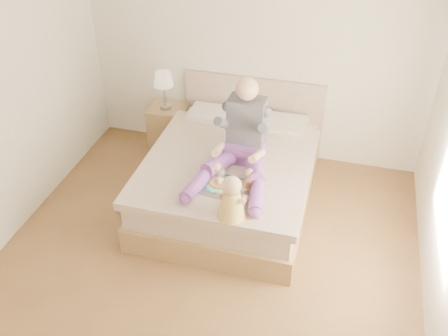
% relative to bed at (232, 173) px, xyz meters
% --- Properties ---
extents(room, '(4.02, 4.22, 2.71)m').
position_rel_bed_xyz_m(room, '(0.08, -1.08, 1.19)').
color(room, brown).
rests_on(room, ground).
extents(bed, '(1.70, 2.18, 1.00)m').
position_rel_bed_xyz_m(bed, '(0.00, 0.00, 0.00)').
color(bed, olive).
rests_on(bed, ground).
extents(nightstand, '(0.49, 0.44, 0.57)m').
position_rel_bed_xyz_m(nightstand, '(-1.03, 0.80, -0.03)').
color(nightstand, olive).
rests_on(nightstand, ground).
extents(lamp, '(0.24, 0.24, 0.48)m').
position_rel_bed_xyz_m(lamp, '(-1.04, 0.75, 0.62)').
color(lamp, '#A9AAB0').
rests_on(lamp, nightstand).
extents(adult, '(0.78, 1.10, 0.92)m').
position_rel_bed_xyz_m(adult, '(0.14, -0.23, 0.56)').
color(adult, '#70388E').
rests_on(adult, bed).
extents(tray, '(0.51, 0.42, 0.13)m').
position_rel_bed_xyz_m(tray, '(0.12, -0.62, 0.32)').
color(tray, '#A9AAB0').
rests_on(tray, bed).
extents(baby, '(0.28, 0.38, 0.42)m').
position_rel_bed_xyz_m(baby, '(0.25, -0.99, 0.46)').
color(baby, gold).
rests_on(baby, bed).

